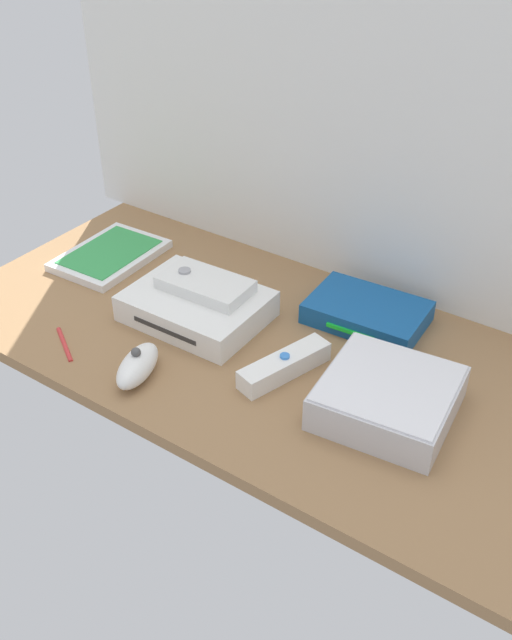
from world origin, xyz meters
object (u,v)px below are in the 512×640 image
at_px(remote_classic_pad, 205,284).
at_px(game_case, 110,255).
at_px(remote_wand, 284,365).
at_px(remote_nunchuk, 138,366).
at_px(game_console, 198,305).
at_px(network_router, 367,312).
at_px(stylus_pen, 64,343).
at_px(mini_computer, 388,397).

bearing_deg(remote_classic_pad, game_case, 169.11).
xyz_separation_m(game_case, remote_classic_pad, (0.25, -0.04, 0.05)).
relative_size(game_case, remote_wand, 1.28).
bearing_deg(remote_classic_pad, remote_wand, -19.83).
bearing_deg(remote_wand, remote_nunchuk, -126.62).
height_order(game_console, game_case, game_console).
distance_m(network_router, stylus_pen, 0.47).
height_order(game_case, stylus_pen, game_case).
distance_m(mini_computer, stylus_pen, 0.49).
height_order(remote_wand, stylus_pen, remote_wand).
distance_m(mini_computer, network_router, 0.21).
relative_size(mini_computer, stylus_pen, 2.08).
relative_size(game_console, remote_classic_pad, 1.44).
xyz_separation_m(game_console, mini_computer, (0.35, -0.04, 0.00)).
height_order(mini_computer, game_case, mini_computer).
xyz_separation_m(game_case, remote_wand, (0.44, -0.10, 0.01)).
bearing_deg(game_console, game_case, 166.99).
relative_size(game_console, stylus_pen, 2.36).
xyz_separation_m(remote_wand, remote_classic_pad, (-0.19, 0.06, 0.04)).
relative_size(remote_wand, remote_classic_pad, 1.03).
distance_m(remote_wand, stylus_pen, 0.34).
height_order(network_router, remote_wand, same).
relative_size(mini_computer, game_case, 0.96).
xyz_separation_m(mini_computer, remote_nunchuk, (-0.32, -0.13, -0.01)).
xyz_separation_m(mini_computer, game_case, (-0.59, 0.09, -0.02)).
relative_size(network_router, remote_wand, 1.23).
bearing_deg(remote_classic_pad, game_console, -105.54).
xyz_separation_m(game_console, stylus_pen, (-0.12, -0.18, -0.02)).
height_order(game_console, mini_computer, mini_computer).
distance_m(game_console, stylus_pen, 0.21).
relative_size(mini_computer, network_router, 1.00).
bearing_deg(network_router, mini_computer, -58.85).
bearing_deg(remote_wand, game_case, -175.72).
xyz_separation_m(remote_wand, remote_nunchuk, (-0.17, -0.12, 0.01)).
distance_m(game_case, remote_nunchuk, 0.35).
xyz_separation_m(mini_computer, remote_wand, (-0.16, -0.01, -0.01)).
height_order(game_case, remote_nunchuk, remote_nunchuk).
distance_m(mini_computer, remote_wand, 0.16).
bearing_deg(game_console, mini_computer, -6.71).
height_order(remote_wand, remote_classic_pad, remote_classic_pad).
distance_m(game_case, remote_classic_pad, 0.26).
bearing_deg(stylus_pen, remote_classic_pad, 56.94).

